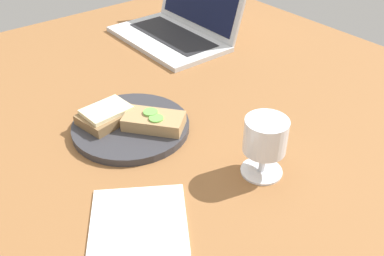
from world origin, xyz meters
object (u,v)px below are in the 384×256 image
at_px(sandwich_with_cucumber, 154,121).
at_px(napkin, 139,221).
at_px(plate, 131,126).
at_px(laptop, 181,20).
at_px(sandwich_with_cheese, 107,115).
at_px(wine_glass, 265,138).

xyz_separation_m(sandwich_with_cucumber, napkin, (0.18, -0.15, -0.03)).
height_order(plate, sandwich_with_cucumber, sandwich_with_cucumber).
bearing_deg(laptop, sandwich_with_cheese, -55.48).
bearing_deg(plate, wine_glass, 23.84).
bearing_deg(laptop, plate, -49.59).
bearing_deg(plate, laptop, 130.41).
bearing_deg(sandwich_with_cucumber, laptop, 136.25).
height_order(plate, napkin, plate).
bearing_deg(wine_glass, sandwich_with_cheese, -153.95).
height_order(sandwich_with_cucumber, sandwich_with_cheese, sandwich_with_cucumber).
relative_size(sandwich_with_cucumber, sandwich_with_cheese, 1.10).
bearing_deg(napkin, laptop, 137.38).
distance_m(plate, laptop, 0.49).
bearing_deg(plate, sandwich_with_cheese, -141.41).
xyz_separation_m(sandwich_with_cheese, napkin, (0.26, -0.09, -0.03)).
bearing_deg(laptop, sandwich_with_cucumber, -43.75).
relative_size(wine_glass, laptop, 0.32).
xyz_separation_m(plate, sandwich_with_cucumber, (0.04, 0.03, 0.02)).
bearing_deg(wine_glass, sandwich_with_cucumber, -159.28).
relative_size(plate, wine_glass, 2.14).
relative_size(sandwich_with_cucumber, wine_glass, 1.19).
bearing_deg(plate, napkin, -29.19).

